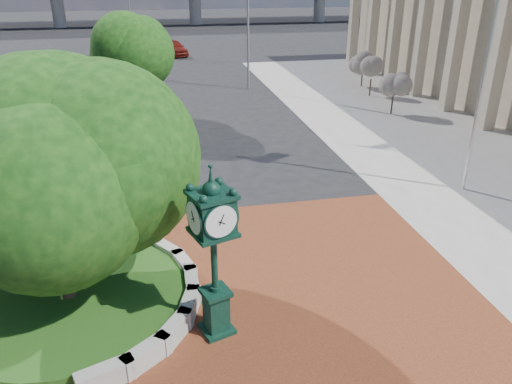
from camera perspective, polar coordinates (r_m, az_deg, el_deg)
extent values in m
plane|color=black|center=(14.42, -0.01, -10.60)|extent=(200.00, 200.00, 0.00)
cube|color=maroon|center=(13.61, 0.86, -12.90)|extent=(12.00, 12.00, 0.04)
cube|color=#9E9B93|center=(11.81, -16.79, -19.55)|extent=(1.29, 0.76, 0.54)
cube|color=#9E9B93|center=(12.08, -12.43, -17.80)|extent=(1.20, 1.04, 0.54)
cube|color=#9E9B93|center=(12.59, -9.29, -15.43)|extent=(1.00, 1.22, 0.54)
cube|color=#9E9B93|center=(13.29, -7.61, -12.87)|extent=(0.71, 1.30, 0.54)
cube|color=#9E9B93|center=(14.07, -7.33, -10.47)|extent=(0.35, 1.25, 0.54)
cube|color=#9E9B93|center=(14.87, -8.24, -8.44)|extent=(0.71, 1.30, 0.54)
cube|color=#9E9B93|center=(15.60, -10.06, -6.86)|extent=(1.00, 1.22, 0.54)
cube|color=#9E9B93|center=(16.22, -12.55, -5.79)|extent=(1.20, 1.04, 0.54)
cube|color=#9E9B93|center=(16.69, -15.49, -5.22)|extent=(1.29, 0.76, 0.54)
cylinder|color=#194313|center=(14.34, -20.42, -11.63)|extent=(6.10, 6.10, 0.40)
cylinder|color=#9E9B93|center=(82.69, -21.75, 19.16)|extent=(1.80, 1.80, 6.00)
cylinder|color=#9E9B93|center=(82.06, -7.00, 20.57)|extent=(1.80, 1.80, 6.00)
cylinder|color=#9E9B93|center=(86.20, 7.28, 20.73)|extent=(1.80, 1.80, 6.00)
cylinder|color=#38281C|center=(13.86, -20.95, -8.65)|extent=(0.36, 0.36, 2.17)
sphere|color=#0E350F|center=(12.69, -22.72, 1.46)|extent=(5.20, 5.20, 5.20)
cylinder|color=#38281C|center=(30.49, -14.62, 9.77)|extent=(0.36, 0.36, 1.92)
sphere|color=#0E350F|center=(30.03, -15.09, 13.97)|extent=(4.40, 4.40, 4.40)
cube|color=black|center=(12.84, -4.48, -15.35)|extent=(0.94, 0.94, 0.15)
cube|color=black|center=(12.48, -4.57, -13.32)|extent=(0.64, 0.64, 1.02)
cube|color=black|center=(12.16, -4.65, -11.32)|extent=(0.82, 0.82, 0.11)
cylinder|color=black|center=(11.69, -4.79, -7.97)|extent=(0.16, 0.16, 1.57)
cube|color=black|center=(11.07, -5.02, -2.46)|extent=(1.05, 1.05, 0.83)
cylinder|color=white|center=(10.72, -4.01, -3.37)|extent=(0.72, 0.29, 0.74)
cylinder|color=white|center=(11.43, -5.95, -1.60)|extent=(0.72, 0.29, 0.74)
cylinder|color=white|center=(10.92, -7.08, -2.96)|extent=(0.29, 0.72, 0.74)
cylinder|color=white|center=(11.24, -3.01, -1.96)|extent=(0.29, 0.72, 0.74)
sphere|color=black|center=(10.82, -5.13, 0.26)|extent=(0.41, 0.41, 0.41)
cone|color=black|center=(10.70, -5.19, 1.75)|extent=(0.17, 0.17, 0.46)
imported|color=#62140E|center=(52.81, -9.44, 15.95)|extent=(3.11, 4.91, 1.56)
cylinder|color=silver|center=(20.47, 25.05, 14.43)|extent=(0.13, 0.13, 10.99)
cylinder|color=slate|center=(36.77, -0.92, 18.81)|extent=(0.17, 0.17, 9.36)
cylinder|color=slate|center=(56.18, -14.28, 19.65)|extent=(0.15, 0.15, 8.57)
cylinder|color=#38281C|center=(31.81, 15.27, 9.61)|extent=(0.10, 0.10, 1.20)
sphere|color=#9E4F8D|center=(31.58, 15.48, 11.36)|extent=(1.20, 1.20, 1.20)
cylinder|color=#38281C|center=(36.08, 12.92, 11.54)|extent=(0.10, 0.10, 1.20)
sphere|color=#9E4F8D|center=(35.88, 13.07, 13.09)|extent=(1.20, 1.20, 1.20)
cylinder|color=#38281C|center=(39.00, 12.01, 12.56)|extent=(0.10, 0.10, 1.20)
sphere|color=#9E4F8D|center=(38.82, 12.14, 14.00)|extent=(1.20, 1.20, 1.20)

